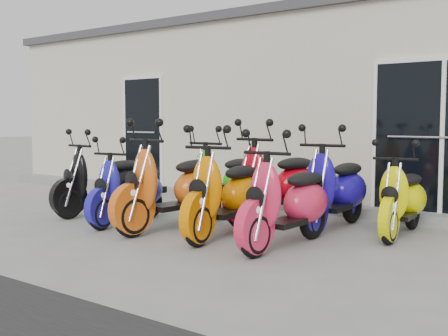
{
  "coord_description": "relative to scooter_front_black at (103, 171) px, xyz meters",
  "views": [
    {
      "loc": [
        4.83,
        -5.83,
        1.43
      ],
      "look_at": [
        0.0,
        0.6,
        0.75
      ],
      "focal_mm": 45.0,
      "sensor_mm": 36.0,
      "label": 1
    }
  ],
  "objects": [
    {
      "name": "scooter_front_red",
      "position": [
        3.4,
        -0.28,
        0.02
      ],
      "size": [
        0.71,
        1.84,
        1.35
      ],
      "primitive_type": null,
      "rotation": [
        0.0,
        0.0,
        -0.03
      ],
      "color": "#E5234C",
      "rests_on": "ground"
    },
    {
      "name": "scooter_back_green",
      "position": [
        1.54,
        1.01,
        0.03
      ],
      "size": [
        0.73,
        1.87,
        1.37
      ],
      "primitive_type": null,
      "rotation": [
        0.0,
        0.0,
        -0.03
      ],
      "color": "#17D708",
      "rests_on": "ground"
    },
    {
      "name": "scooter_front_blue",
      "position": [
        0.88,
        -0.31,
        -0.04
      ],
      "size": [
        0.81,
        1.72,
        1.23
      ],
      "primitive_type": null,
      "rotation": [
        0.0,
        0.0,
        0.13
      ],
      "color": "#1D1A9E",
      "rests_on": "ground"
    },
    {
      "name": "roof_cap",
      "position": [
        1.75,
        5.34,
        2.62
      ],
      "size": [
        14.2,
        6.2,
        0.16
      ],
      "primitive_type": "cube",
      "color": "#3F3F42",
      "rests_on": "building"
    },
    {
      "name": "scooter_front_orange_a",
      "position": [
        1.68,
        -0.28,
        0.07
      ],
      "size": [
        0.92,
        2.05,
        1.47
      ],
      "primitive_type": null,
      "rotation": [
        0.0,
        0.0,
        -0.1
      ],
      "color": "#DD5E14",
      "rests_on": "ground"
    },
    {
      "name": "scooter_back_red",
      "position": [
        2.49,
        0.95,
        0.07
      ],
      "size": [
        1.0,
        2.06,
        1.46
      ],
      "primitive_type": null,
      "rotation": [
        0.0,
        0.0,
        -0.15
      ],
      "color": "#B40410",
      "rests_on": "ground"
    },
    {
      "name": "door_right",
      "position": [
        4.35,
        2.31,
        0.6
      ],
      "size": [
        2.02,
        0.08,
        2.22
      ],
      "primitive_type": "cube",
      "color": "black",
      "rests_on": "front_step"
    },
    {
      "name": "door_left",
      "position": [
        -1.45,
        2.31,
        0.6
      ],
      "size": [
        1.07,
        0.08,
        2.22
      ],
      "primitive_type": "cube",
      "color": "black",
      "rests_on": "front_step"
    },
    {
      "name": "building",
      "position": [
        1.75,
        5.34,
        0.94
      ],
      "size": [
        14.0,
        6.0,
        3.2
      ],
      "primitive_type": "cube",
      "color": "beige",
      "rests_on": "ground"
    },
    {
      "name": "scooter_back_yellow",
      "position": [
        4.22,
        1.11,
        -0.05
      ],
      "size": [
        0.73,
        1.69,
        1.22
      ],
      "primitive_type": null,
      "rotation": [
        0.0,
        0.0,
        0.08
      ],
      "color": "#E3E300",
      "rests_on": "ground"
    },
    {
      "name": "ground",
      "position": [
        1.75,
        0.14,
        -0.66
      ],
      "size": [
        80.0,
        80.0,
        0.0
      ],
      "primitive_type": "plane",
      "color": "gray",
      "rests_on": "ground"
    },
    {
      "name": "front_step",
      "position": [
        1.75,
        2.16,
        -0.58
      ],
      "size": [
        14.0,
        0.4,
        0.15
      ],
      "primitive_type": "cube",
      "color": "gray",
      "rests_on": "ground"
    },
    {
      "name": "scooter_back_blue",
      "position": [
        3.37,
        0.99,
        0.04
      ],
      "size": [
        0.76,
        1.91,
        1.39
      ],
      "primitive_type": null,
      "rotation": [
        0.0,
        0.0,
        0.04
      ],
      "color": "#190C93",
      "rests_on": "ground"
    },
    {
      "name": "scooter_front_orange_b",
      "position": [
        2.5,
        -0.23,
        0.04
      ],
      "size": [
        0.92,
        1.95,
        1.39
      ],
      "primitive_type": null,
      "rotation": [
        0.0,
        0.0,
        0.13
      ],
      "color": "orange",
      "rests_on": "ground"
    },
    {
      "name": "scooter_front_black",
      "position": [
        0.0,
        0.0,
        0.0
      ],
      "size": [
        0.85,
        1.84,
        1.32
      ],
      "primitive_type": null,
      "rotation": [
        0.0,
        0.0,
        -0.12
      ],
      "color": "black",
      "rests_on": "ground"
    }
  ]
}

